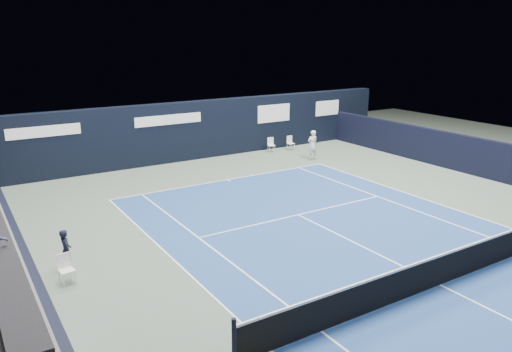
{
  "coord_description": "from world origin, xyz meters",
  "views": [
    {
      "loc": [
        -10.66,
        -7.62,
        6.54
      ],
      "look_at": [
        -0.93,
        7.89,
        1.3
      ],
      "focal_mm": 35.0,
      "sensor_mm": 36.0,
      "label": 1
    }
  ],
  "objects": [
    {
      "name": "folding_chair_back_b",
      "position": [
        4.94,
        15.62,
        0.47
      ],
      "size": [
        0.44,
        0.43,
        0.82
      ],
      "rotation": [
        0.0,
        0.0,
        -0.25
      ],
      "color": "white",
      "rests_on": "ground"
    },
    {
      "name": "side_barrier_left",
      "position": [
        -9.5,
        5.97,
        0.6
      ],
      "size": [
        0.33,
        22.0,
        1.2
      ],
      "color": "black",
      "rests_on": "ground"
    },
    {
      "name": "enclosure_wall_right",
      "position": [
        10.5,
        6.0,
        0.9
      ],
      "size": [
        0.3,
        22.0,
        1.8
      ],
      "primitive_type": "cube",
      "color": "black",
      "rests_on": "ground"
    },
    {
      "name": "tennis_net",
      "position": [
        0.0,
        0.0,
        0.51
      ],
      "size": [
        12.9,
        0.1,
        1.1
      ],
      "color": "black",
      "rests_on": "ground"
    },
    {
      "name": "court_surface",
      "position": [
        0.0,
        0.0,
        0.0
      ],
      "size": [
        10.97,
        23.77,
        0.01
      ],
      "primitive_type": "cube",
      "color": "navy",
      "rests_on": "ground"
    },
    {
      "name": "folding_chair_back_a",
      "position": [
        6.18,
        15.45,
        0.47
      ],
      "size": [
        0.38,
        0.37,
        0.82
      ],
      "rotation": [
        0.0,
        0.0,
        -0.05
      ],
      "color": "silver",
      "rests_on": "ground"
    },
    {
      "name": "line_judge_chair",
      "position": [
        -8.51,
        5.51,
        0.48
      ],
      "size": [
        0.42,
        0.41,
        0.84
      ],
      "rotation": [
        0.0,
        0.0,
        0.14
      ],
      "color": "white",
      "rests_on": "ground"
    },
    {
      "name": "court_markings",
      "position": [
        0.0,
        0.0,
        0.01
      ],
      "size": [
        11.03,
        23.83,
        0.0
      ],
      "color": "white",
      "rests_on": "court_surface"
    },
    {
      "name": "tennis_player",
      "position": [
        5.85,
        12.97,
        0.79
      ],
      "size": [
        0.61,
        0.83,
        1.58
      ],
      "color": "white",
      "rests_on": "ground"
    },
    {
      "name": "ground",
      "position": [
        0.0,
        2.0,
        0.0
      ],
      "size": [
        48.0,
        48.0,
        0.0
      ],
      "primitive_type": "plane",
      "color": "#4F5E55",
      "rests_on": "ground"
    },
    {
      "name": "line_judge",
      "position": [
        -8.32,
        6.24,
        0.63
      ],
      "size": [
        0.32,
        0.47,
        1.25
      ],
      "primitive_type": "imported",
      "rotation": [
        0.0,
        0.0,
        1.6
      ],
      "color": "black",
      "rests_on": "ground"
    },
    {
      "name": "back_sponsor_wall",
      "position": [
        0.01,
        16.5,
        1.55
      ],
      "size": [
        26.0,
        0.63,
        3.1
      ],
      "color": "black",
      "rests_on": "ground"
    }
  ]
}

